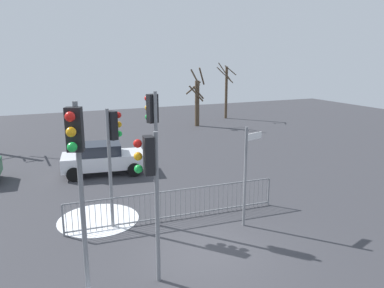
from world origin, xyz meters
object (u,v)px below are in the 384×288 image
object	(u,v)px
direction_sign_post	(246,172)
car_white_far	(103,158)
traffic_light_rear_right	(153,129)
traffic_light_foreground_right	(150,175)
traffic_light_mid_left	(77,162)
bare_tree_right	(197,100)
bare_tree_centre	(226,90)
traffic_light_mid_right	(113,141)

from	to	relation	value
direction_sign_post	car_white_far	xyz separation A→B (m)	(-3.27, 7.51, -1.09)
traffic_light_rear_right	traffic_light_foreground_right	size ratio (longest dim) A/B	1.16
traffic_light_mid_left	bare_tree_right	world-z (taller)	bare_tree_right
bare_tree_centre	traffic_light_mid_left	bearing A→B (deg)	-125.30
traffic_light_rear_right	direction_sign_post	distance (m)	3.29
traffic_light_rear_right	bare_tree_centre	world-z (taller)	bare_tree_centre
traffic_light_mid_right	traffic_light_rear_right	bearing A→B (deg)	46.83
bare_tree_right	traffic_light_rear_right	bearing A→B (deg)	-118.71
traffic_light_rear_right	traffic_light_mid_right	distance (m)	1.34
traffic_light_mid_right	direction_sign_post	xyz separation A→B (m)	(3.91, -1.68, -1.01)
traffic_light_mid_left	traffic_light_foreground_right	bearing A→B (deg)	-148.23
traffic_light_rear_right	car_white_far	xyz separation A→B (m)	(-0.57, 6.25, -2.48)
traffic_light_mid_right	direction_sign_post	world-z (taller)	traffic_light_mid_right
traffic_light_mid_left	direction_sign_post	xyz separation A→B (m)	(5.41, 2.15, -1.51)
direction_sign_post	bare_tree_right	distance (m)	18.03
traffic_light_foreground_right	car_white_far	size ratio (longest dim) A/B	0.95
traffic_light_rear_right	traffic_light_foreground_right	distance (m)	3.32
traffic_light_mid_right	bare_tree_centre	distance (m)	22.41
traffic_light_mid_left	traffic_light_foreground_right	size ratio (longest dim) A/B	1.21
car_white_far	bare_tree_right	bearing A→B (deg)	54.34
traffic_light_rear_right	traffic_light_foreground_right	xyz separation A→B (m)	(-1.08, -3.10, -0.46)
traffic_light_rear_right	car_white_far	distance (m)	6.75
traffic_light_mid_left	traffic_light_foreground_right	world-z (taller)	traffic_light_mid_left
direction_sign_post	traffic_light_rear_right	bearing A→B (deg)	136.76
car_white_far	bare_tree_right	world-z (taller)	bare_tree_right
traffic_light_foreground_right	bare_tree_right	xyz separation A→B (m)	(9.72, 18.86, -0.71)
traffic_light_mid_left	traffic_light_mid_right	distance (m)	4.14
traffic_light_foreground_right	bare_tree_right	bearing A→B (deg)	-21.84
car_white_far	direction_sign_post	bearing A→B (deg)	-58.03
traffic_light_mid_left	car_white_far	world-z (taller)	traffic_light_mid_left
traffic_light_foreground_right	car_white_far	xyz separation A→B (m)	(0.51, 9.35, -2.02)
bare_tree_centre	direction_sign_post	bearing A→B (deg)	-116.90
traffic_light_mid_left	bare_tree_right	bearing A→B (deg)	-99.45
car_white_far	traffic_light_foreground_right	bearing A→B (deg)	-84.71
traffic_light_mid_right	traffic_light_foreground_right	xyz separation A→B (m)	(0.13, -3.53, -0.08)
traffic_light_rear_right	bare_tree_centre	bearing A→B (deg)	38.30
traffic_light_mid_left	direction_sign_post	bearing A→B (deg)	-137.16
car_white_far	bare_tree_right	xyz separation A→B (m)	(9.21, 9.51, 1.32)
traffic_light_mid_right	bare_tree_centre	world-z (taller)	bare_tree_centre
car_white_far	bare_tree_centre	bearing A→B (deg)	50.59
bare_tree_right	traffic_light_mid_left	bearing A→B (deg)	-120.63
traffic_light_mid_left	traffic_light_rear_right	xyz separation A→B (m)	(2.71, 3.41, -0.12)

